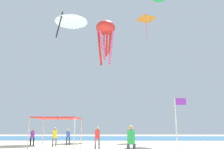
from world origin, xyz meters
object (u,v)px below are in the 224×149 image
canopy_tent (58,120)px  kite_octopus_red (106,30)px  person_leftmost (55,135)px  person_rightmost (32,136)px  person_near_tent (68,136)px  person_far_shore (131,139)px  person_central (97,136)px  banner_flag (178,122)px  kite_delta_white (71,19)px  kite_diamond_orange (146,20)px

canopy_tent → kite_octopus_red: bearing=82.9°
person_leftmost → person_rightmost: 3.24m
person_near_tent → person_far_shore: 12.72m
kite_octopus_red → person_far_shore: bearing=-129.2°
person_near_tent → canopy_tent: bearing=-116.4°
person_central → banner_flag: 9.08m
person_rightmost → person_far_shore: 14.59m
person_far_shore → kite_octopus_red: bearing=98.5°
person_rightmost → person_central: bearing=137.2°
person_central → kite_delta_white: 19.84m
person_central → person_near_tent: bearing=109.0°
banner_flag → kite_diamond_orange: bearing=85.5°
person_central → person_far_shore: bearing=-89.5°
canopy_tent → kite_delta_white: kite_delta_white is taller
person_rightmost → kite_diamond_orange: bearing=-148.7°
person_near_tent → kite_diamond_orange: kite_diamond_orange is taller
person_rightmost → banner_flag: (11.53, -12.01, 0.98)m
banner_flag → person_near_tent: bearing=123.4°
kite_delta_white → person_far_shore: bearing=-116.6°
canopy_tent → kite_octopus_red: kite_octopus_red is taller
person_near_tent → kite_delta_white: size_ratio=0.24×
person_far_shore → kite_diamond_orange: 30.02m
canopy_tent → banner_flag: 8.28m
person_near_tent → banner_flag: size_ratio=0.50×
kite_diamond_orange → kite_octopus_red: bearing=-106.5°
person_central → person_far_shore: person_far_shore is taller
person_far_shore → person_near_tent: bearing=118.5°
person_central → banner_flag: bearing=-76.7°
banner_flag → kite_diamond_orange: size_ratio=0.91×
person_near_tent → person_rightmost: person_rightmost is taller
canopy_tent → person_near_tent: canopy_tent is taller
person_near_tent → banner_flag: banner_flag is taller
kite_delta_white → kite_diamond_orange: bearing=-22.8°
person_rightmost → kite_octopus_red: size_ratio=0.22×
kite_octopus_red → canopy_tent: bearing=-142.6°
person_near_tent → person_central: person_central is taller
person_near_tent → person_leftmost: 2.08m
person_central → person_rightmost: (-6.85, 4.28, -0.09)m
person_near_tent → person_rightmost: (-3.57, -0.08, 0.02)m
person_rightmost → person_near_tent: bearing=170.5°
canopy_tent → person_leftmost: canopy_tent is taller
person_leftmost → kite_octopus_red: size_ratio=0.24×
person_rightmost → kite_octopus_red: kite_octopus_red is taller
banner_flag → canopy_tent: bearing=149.7°
person_near_tent → person_rightmost: size_ratio=0.98×
canopy_tent → banner_flag: size_ratio=0.97×
canopy_tent → person_near_tent: size_ratio=1.93×
person_rightmost → kite_octopus_red: (6.74, 11.03, 16.13)m
person_rightmost → kite_delta_white: kite_delta_white is taller
banner_flag → kite_octopus_red: 27.99m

